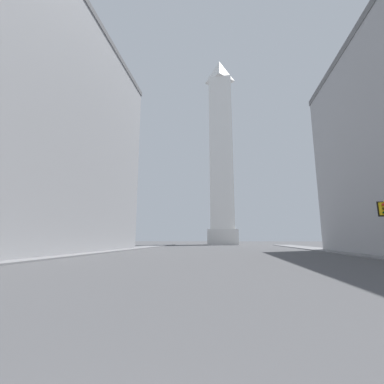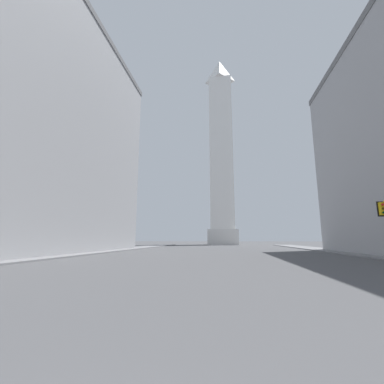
# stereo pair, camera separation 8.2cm
# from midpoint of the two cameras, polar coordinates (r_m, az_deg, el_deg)

# --- Properties ---
(sidewalk_left) EXTENTS (5.00, 100.07, 0.15)m
(sidewalk_left) POSITION_cam_midpoint_polar(r_m,az_deg,el_deg) (35.58, -23.93, -12.39)
(sidewalk_left) COLOR slate
(sidewalk_left) RESTS_ON ground_plane
(sidewalk_right) EXTENTS (5.00, 100.07, 0.15)m
(sidewalk_right) POSITION_cam_midpoint_polar(r_m,az_deg,el_deg) (34.61, 36.43, -11.36)
(sidewalk_right) COLOR slate
(sidewalk_right) RESTS_ON ground_plane
(obelisk) EXTENTS (9.46, 9.46, 65.43)m
(obelisk) POSITION_cam_midpoint_polar(r_m,az_deg,el_deg) (88.95, 6.56, 9.18)
(obelisk) COLOR silver
(obelisk) RESTS_ON ground_plane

